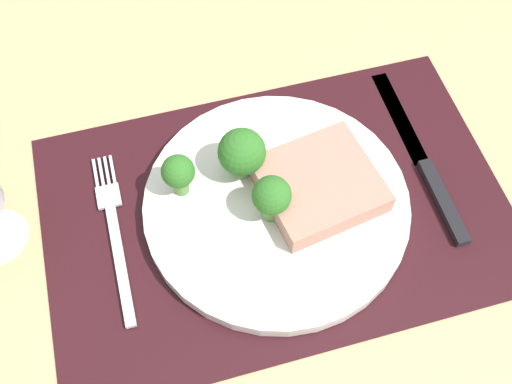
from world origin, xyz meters
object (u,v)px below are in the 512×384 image
(plate, at_px, (276,205))
(steak, at_px, (319,183))
(knife, at_px, (426,166))
(fork, at_px, (115,233))

(plate, distance_m, steak, 0.05)
(knife, bearing_deg, steak, -178.72)
(steak, xyz_separation_m, knife, (0.12, 0.00, -0.03))
(knife, bearing_deg, fork, 177.94)
(plate, height_order, steak, steak)
(plate, relative_size, steak, 2.43)
(plate, bearing_deg, steak, 1.91)
(fork, height_order, knife, knife)
(plate, xyz_separation_m, fork, (-0.16, 0.01, -0.01))
(fork, relative_size, knife, 0.83)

